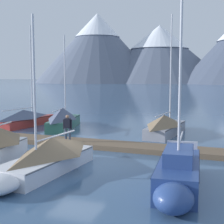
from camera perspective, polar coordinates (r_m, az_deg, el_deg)
ground_plane at (r=17.21m, az=-6.19°, el=-8.73°), size 700.00×700.00×0.00m
mountain_west_summit at (r=218.24m, az=-2.52°, el=11.08°), size 80.61×80.61×44.26m
mountain_central_massif at (r=218.88m, az=8.16°, el=10.05°), size 86.23×86.23×36.62m
dock at (r=20.79m, az=-1.69°, el=-5.66°), size 21.96×3.14×0.30m
sailboat_nearest_berth at (r=30.32m, az=-14.15°, el=-0.99°), size 2.53×7.18×8.87m
sailboat_second_berth at (r=28.27m, az=-8.23°, el=-1.06°), size 2.72×7.25×7.82m
sailboat_mid_dock_starboard at (r=15.58m, az=-11.48°, el=-7.66°), size 2.55×7.03×7.02m
sailboat_far_berth at (r=25.35m, az=9.34°, el=-2.19°), size 2.52×7.04×9.07m
sailboat_outer_slip at (r=13.29m, az=11.30°, el=-10.41°), size 1.85×6.16×8.97m
person_on_dock at (r=21.13m, az=-7.67°, el=-2.45°), size 0.59×0.26×1.69m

